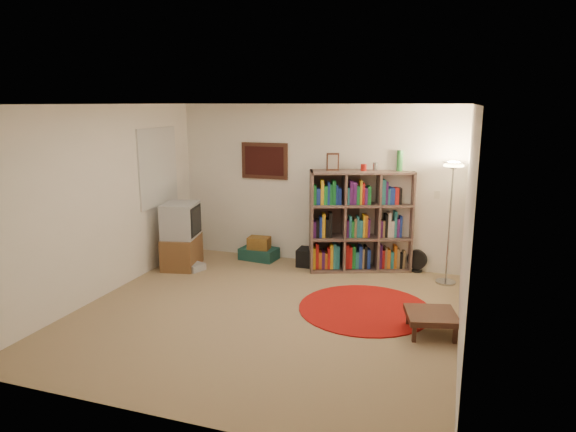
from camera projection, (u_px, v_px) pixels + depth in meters
name	position (u px, v px, depth m)	size (l,w,h in m)	color
room	(261.00, 211.00, 6.06)	(4.54, 4.54, 2.54)	#957B57
bookshelf	(359.00, 222.00, 7.78)	(1.59, 0.94, 1.83)	brown
floor_lamp	(452.00, 183.00, 7.00)	(0.39, 0.39, 1.74)	#9E9FA2
floor_fan	(417.00, 261.00, 7.76)	(0.31, 0.19, 0.35)	black
tv_stand	(181.00, 236.00, 7.95)	(0.62, 0.78, 1.01)	brown
dvd_box	(193.00, 267.00, 7.89)	(0.38, 0.35, 0.10)	#AFB1B4
suitcase	(259.00, 254.00, 8.41)	(0.62, 0.44, 0.19)	#163E37
wicker_basket	(259.00, 243.00, 8.33)	(0.36, 0.26, 0.20)	brown
duffel_bag	(310.00, 257.00, 8.06)	(0.40, 0.33, 0.27)	black
paper_towel	(300.00, 259.00, 8.01)	(0.15, 0.15, 0.24)	white
red_rug	(365.00, 309.00, 6.39)	(1.65, 1.65, 0.01)	maroon
side_table	(431.00, 316.00, 5.67)	(0.66, 0.66, 0.25)	#371B13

